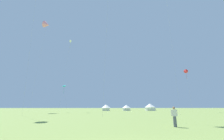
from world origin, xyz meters
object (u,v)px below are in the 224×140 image
at_px(festival_tent_left, 150,107).
at_px(kite_pink_delta, 47,25).
at_px(kite_cyan_parafoil, 64,86).
at_px(kite_red_delta, 186,72).
at_px(festival_tent_right, 106,107).
at_px(person_spectator, 175,117).
at_px(festival_tent_center, 126,107).
at_px(kite_white_parafoil, 70,41).

bearing_deg(festival_tent_left, kite_pink_delta, -166.00).
bearing_deg(kite_cyan_parafoil, kite_pink_delta, 151.91).
height_order(kite_red_delta, festival_tent_right, kite_red_delta).
height_order(kite_pink_delta, festival_tent_right, kite_pink_delta).
bearing_deg(kite_pink_delta, festival_tent_left, 14.00).
xyz_separation_m(kite_red_delta, kite_cyan_parafoil, (-42.96, 1.14, -5.26)).
xyz_separation_m(kite_pink_delta, kite_red_delta, (53.87, -6.96, -21.55)).
distance_m(person_spectator, festival_tent_left, 57.37).
height_order(kite_cyan_parafoil, festival_tent_left, kite_cyan_parafoil).
distance_m(kite_pink_delta, kite_red_delta, 58.43).
height_order(kite_pink_delta, festival_tent_left, kite_pink_delta).
relative_size(person_spectator, festival_tent_right, 0.43).
bearing_deg(festival_tent_left, kite_cyan_parafoil, -153.56).
relative_size(festival_tent_right, festival_tent_center, 1.05).
relative_size(kite_pink_delta, person_spectator, 21.45).
relative_size(kite_red_delta, festival_tent_center, 3.83).
bearing_deg(kite_pink_delta, festival_tent_right, 23.99).
bearing_deg(kite_white_parafoil, festival_tent_left, 17.92).
xyz_separation_m(kite_white_parafoil, festival_tent_center, (24.14, 11.29, -26.63)).
bearing_deg(kite_red_delta, festival_tent_center, 136.53).
distance_m(kite_red_delta, festival_tent_left, 23.55).
height_order(kite_cyan_parafoil, festival_tent_right, kite_cyan_parafoil).
distance_m(kite_pink_delta, festival_tent_left, 57.64).
relative_size(kite_cyan_parafoil, festival_tent_left, 1.88).
bearing_deg(festival_tent_center, person_spectator, -93.07).
distance_m(festival_tent_right, festival_tent_left, 19.95).
xyz_separation_m(kite_white_parafoil, kite_cyan_parafoil, (0.46, -5.84, -19.38)).
xyz_separation_m(festival_tent_center, festival_tent_left, (10.77, -0.00, 0.34)).
bearing_deg(festival_tent_right, person_spectator, -83.66).
xyz_separation_m(kite_pink_delta, person_spectator, (31.60, -44.38, -34.60)).
xyz_separation_m(kite_pink_delta, festival_tent_center, (34.59, 11.31, -34.06)).
height_order(kite_red_delta, festival_tent_left, kite_red_delta).
relative_size(kite_white_parafoil, festival_tent_center, 7.40).
bearing_deg(kite_cyan_parafoil, kite_white_parafoil, 94.51).
distance_m(kite_cyan_parafoil, festival_tent_center, 30.11).
height_order(kite_pink_delta, festival_tent_center, kite_pink_delta).
distance_m(kite_pink_delta, festival_tent_right, 43.92).
relative_size(kite_red_delta, person_spectator, 8.55).
distance_m(kite_cyan_parafoil, person_spectator, 44.45).
height_order(kite_white_parafoil, kite_cyan_parafoil, kite_white_parafoil).
xyz_separation_m(kite_cyan_parafoil, festival_tent_center, (23.68, 17.13, -7.26)).
bearing_deg(festival_tent_center, kite_white_parafoil, -154.94).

